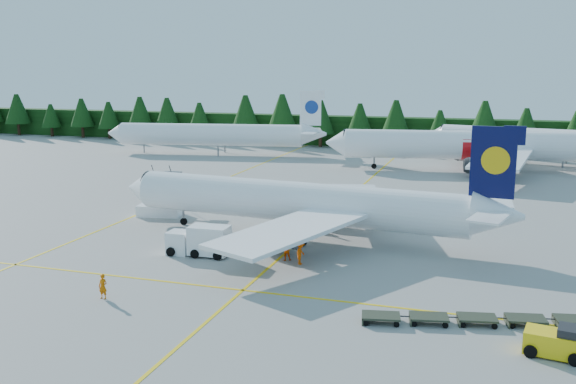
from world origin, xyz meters
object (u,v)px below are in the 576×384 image
(airliner_red, at_px, (463,146))
(service_truck, at_px, (199,240))
(airstairs, at_px, (161,207))
(airliner_navy, at_px, (289,202))
(baggage_tug, at_px, (556,342))

(airliner_red, bearing_deg, service_truck, -119.02)
(airliner_red, relative_size, airstairs, 6.60)
(airliner_red, xyz_separation_m, service_truck, (-19.17, -54.28, -2.63))
(service_truck, bearing_deg, airliner_navy, 54.45)
(airliner_red, height_order, airstairs, airliner_red)
(airliner_red, height_order, service_truck, airliner_red)
(airstairs, relative_size, baggage_tug, 1.97)
(service_truck, relative_size, baggage_tug, 1.60)
(service_truck, bearing_deg, airliner_red, 68.38)
(airstairs, bearing_deg, airliner_navy, -24.74)
(baggage_tug, bearing_deg, airstairs, 156.83)
(airliner_navy, relative_size, service_truck, 7.00)
(airliner_red, bearing_deg, baggage_tug, -92.34)
(airstairs, bearing_deg, airliner_red, 44.89)
(airliner_navy, distance_m, baggage_tug, 29.90)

